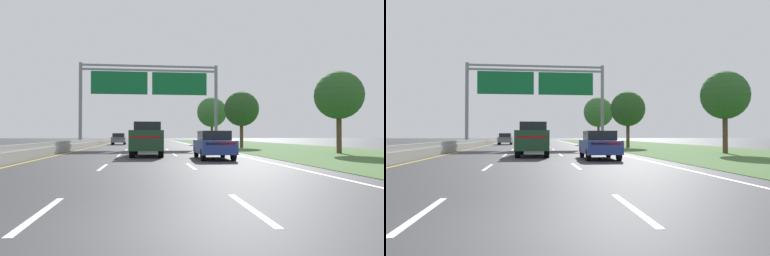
# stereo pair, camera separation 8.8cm
# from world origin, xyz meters

# --- Properties ---
(ground_plane) EXTENTS (220.00, 220.00, 0.00)m
(ground_plane) POSITION_xyz_m (0.00, 35.00, 0.00)
(ground_plane) COLOR #333335
(lane_striping) EXTENTS (11.96, 106.00, 0.01)m
(lane_striping) POSITION_xyz_m (0.00, 34.54, 0.00)
(lane_striping) COLOR white
(lane_striping) RESTS_ON ground
(grass_verge_right) EXTENTS (14.00, 110.00, 0.02)m
(grass_verge_right) POSITION_xyz_m (13.95, 35.00, 0.01)
(grass_verge_right) COLOR #3D602D
(grass_verge_right) RESTS_ON ground
(median_barrier_concrete) EXTENTS (0.60, 110.00, 0.85)m
(median_barrier_concrete) POSITION_xyz_m (-6.60, 35.00, 0.35)
(median_barrier_concrete) COLOR gray
(median_barrier_concrete) RESTS_ON ground
(overhead_sign_gantry) EXTENTS (15.06, 0.42, 9.09)m
(overhead_sign_gantry) POSITION_xyz_m (0.30, 34.90, 6.50)
(overhead_sign_gantry) COLOR gray
(overhead_sign_gantry) RESTS_ON ground
(pickup_truck_darkgreen) EXTENTS (2.13, 5.45, 2.20)m
(pickup_truck_darkgreen) POSITION_xyz_m (0.01, 18.54, 1.07)
(pickup_truck_darkgreen) COLOR #193D23
(pickup_truck_darkgreen) RESTS_ON ground
(car_blue_right_lane_sedan) EXTENTS (1.91, 4.44, 1.57)m
(car_blue_right_lane_sedan) POSITION_xyz_m (3.68, 15.04, 0.82)
(car_blue_right_lane_sedan) COLOR navy
(car_blue_right_lane_sedan) RESTS_ON ground
(car_grey_left_lane_sedan) EXTENTS (1.90, 4.43, 1.57)m
(car_grey_left_lane_sedan) POSITION_xyz_m (-3.84, 46.14, 0.82)
(car_grey_left_lane_sedan) COLOR slate
(car_grey_left_lane_sedan) RESTS_ON ground
(car_white_centre_lane_suv) EXTENTS (1.92, 4.71, 2.11)m
(car_white_centre_lane_suv) POSITION_xyz_m (0.12, 48.85, 1.10)
(car_white_centre_lane_suv) COLOR silver
(car_white_centre_lane_suv) RESTS_ON ground
(roadside_tree_near) EXTENTS (3.48, 3.48, 5.97)m
(roadside_tree_near) POSITION_xyz_m (13.80, 19.85, 4.21)
(roadside_tree_near) COLOR #4C3823
(roadside_tree_near) RESTS_ON ground
(roadside_tree_mid) EXTENTS (3.71, 3.71, 5.97)m
(roadside_tree_mid) POSITION_xyz_m (9.99, 32.79, 4.10)
(roadside_tree_mid) COLOR #4C3823
(roadside_tree_mid) RESTS_ON ground
(roadside_tree_far) EXTENTS (4.51, 4.51, 7.05)m
(roadside_tree_far) POSITION_xyz_m (9.75, 49.26, 4.78)
(roadside_tree_far) COLOR #4C3823
(roadside_tree_far) RESTS_ON ground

